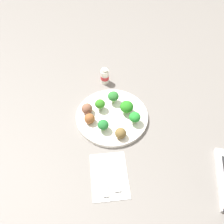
{
  "coord_description": "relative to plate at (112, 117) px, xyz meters",
  "views": [
    {
      "loc": [
        0.61,
        -0.04,
        0.78
      ],
      "look_at": [
        0.0,
        0.0,
        0.04
      ],
      "focal_mm": 40.51,
      "sensor_mm": 36.0,
      "label": 1
    }
  ],
  "objects": [
    {
      "name": "broccoli_floret_back_left",
      "position": [
        -0.03,
        -0.04,
        0.04
      ],
      "size": [
        0.04,
        0.04,
        0.05
      ],
      "color": "#96B884",
      "rests_on": "plate"
    },
    {
      "name": "fork",
      "position": [
        0.25,
        -0.01,
        -0.0
      ],
      "size": [
        0.12,
        0.03,
        0.01
      ],
      "color": "silver",
      "rests_on": "napkin"
    },
    {
      "name": "broccoli_floret_near_rim",
      "position": [
        -0.07,
        0.01,
        0.04
      ],
      "size": [
        0.04,
        0.04,
        0.05
      ],
      "color": "#A9CD80",
      "rests_on": "plate"
    },
    {
      "name": "napkin",
      "position": [
        0.24,
        -0.03,
        -0.01
      ],
      "size": [
        0.17,
        0.13,
        0.01
      ],
      "primitive_type": "cube",
      "rotation": [
        0.0,
        0.0,
        0.03
      ],
      "color": "white",
      "rests_on": "ground_plane"
    },
    {
      "name": "meatball_back_right",
      "position": [
        -0.02,
        -0.1,
        0.03
      ],
      "size": [
        0.04,
        0.04,
        0.04
      ],
      "primitive_type": "sphere",
      "color": "brown",
      "rests_on": "plate"
    },
    {
      "name": "ground_plane",
      "position": [
        0.0,
        0.0,
        -0.01
      ],
      "size": [
        4.0,
        4.0,
        0.0
      ],
      "primitive_type": "plane",
      "color": "slate"
    },
    {
      "name": "yogurt_bottle",
      "position": [
        -0.21,
        -0.02,
        0.03
      ],
      "size": [
        0.04,
        0.04,
        0.07
      ],
      "color": "white",
      "rests_on": "ground_plane"
    },
    {
      "name": "broccoli_floret_front_left",
      "position": [
        0.04,
        0.08,
        0.04
      ],
      "size": [
        0.04,
        0.04,
        0.05
      ],
      "color": "#97B87D",
      "rests_on": "plate"
    },
    {
      "name": "knife",
      "position": [
        0.25,
        -0.04,
        -0.0
      ],
      "size": [
        0.15,
        0.02,
        0.01
      ],
      "color": "white",
      "rests_on": "napkin"
    },
    {
      "name": "plate",
      "position": [
        0.0,
        0.0,
        0.0
      ],
      "size": [
        0.28,
        0.28,
        0.02
      ],
      "primitive_type": "cylinder",
      "color": "white",
      "rests_on": "ground_plane"
    },
    {
      "name": "meatball_front_right",
      "position": [
        0.1,
        0.02,
        0.03
      ],
      "size": [
        0.04,
        0.04,
        0.04
      ],
      "primitive_type": "sphere",
      "color": "brown",
      "rests_on": "plate"
    },
    {
      "name": "broccoli_floret_back_right",
      "position": [
        0.07,
        -0.04,
        0.04
      ],
      "size": [
        0.04,
        0.04,
        0.05
      ],
      "color": "#93C37B",
      "rests_on": "plate"
    },
    {
      "name": "broccoli_floret_mid_left",
      "position": [
        -0.01,
        0.06,
        0.04
      ],
      "size": [
        0.05,
        0.05,
        0.05
      ],
      "color": "#98BF7A",
      "rests_on": "plate"
    },
    {
      "name": "meatball_far_rim",
      "position": [
        0.03,
        -0.09,
        0.03
      ],
      "size": [
        0.04,
        0.04,
        0.04
      ],
      "primitive_type": "sphere",
      "color": "brown",
      "rests_on": "plate"
    }
  ]
}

